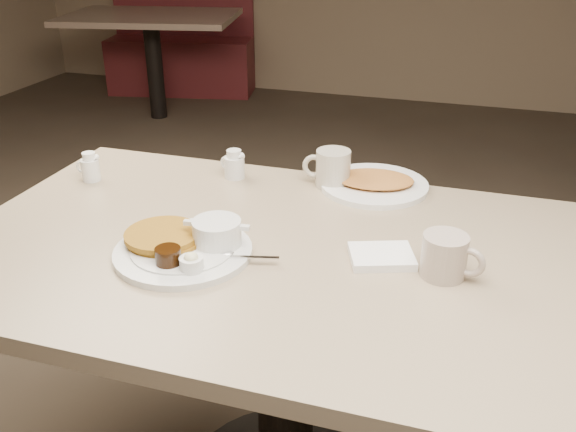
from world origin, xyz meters
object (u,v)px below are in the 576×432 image
(coffee_mug_far, at_px, (332,168))
(booth_back_left, at_px, (180,43))
(coffee_mug_near, at_px, (446,256))
(hash_plate, at_px, (374,183))
(main_plate, at_px, (187,244))
(diner_table, at_px, (285,313))
(creamer_left, at_px, (90,168))
(creamer_right, at_px, (234,165))

(coffee_mug_far, height_order, booth_back_left, booth_back_left)
(coffee_mug_near, height_order, hash_plate, coffee_mug_near)
(main_plate, relative_size, coffee_mug_far, 2.87)
(diner_table, relative_size, hash_plate, 4.67)
(main_plate, relative_size, booth_back_left, 0.23)
(diner_table, relative_size, coffee_mug_far, 11.45)
(creamer_left, bearing_deg, coffee_mug_far, 13.94)
(main_plate, bearing_deg, hash_plate, 55.82)
(coffee_mug_far, relative_size, booth_back_left, 0.08)
(creamer_left, xyz_separation_m, booth_back_left, (-1.47, 3.47, -0.38))
(diner_table, distance_m, hash_plate, 0.45)
(creamer_right, xyz_separation_m, hash_plate, (0.38, 0.04, -0.02))
(main_plate, bearing_deg, booth_back_left, 116.76)
(coffee_mug_far, bearing_deg, diner_table, -92.01)
(main_plate, height_order, creamer_left, creamer_left)
(coffee_mug_far, bearing_deg, creamer_right, -175.28)
(hash_plate, relative_size, booth_back_left, 0.20)
(creamer_right, relative_size, booth_back_left, 0.05)
(hash_plate, bearing_deg, main_plate, -124.18)
(main_plate, xyz_separation_m, creamer_right, (-0.06, 0.43, 0.01))
(creamer_left, bearing_deg, diner_table, -18.60)
(coffee_mug_near, bearing_deg, coffee_mug_far, 130.79)
(coffee_mug_near, distance_m, creamer_left, 0.99)
(diner_table, bearing_deg, coffee_mug_near, -2.06)
(creamer_left, height_order, hash_plate, creamer_left)
(coffee_mug_near, relative_size, booth_back_left, 0.09)
(coffee_mug_near, height_order, booth_back_left, booth_back_left)
(creamer_left, bearing_deg, hash_plate, 13.48)
(coffee_mug_near, distance_m, coffee_mug_far, 0.50)
(main_plate, distance_m, coffee_mug_near, 0.54)
(diner_table, bearing_deg, booth_back_left, 119.64)
(coffee_mug_near, bearing_deg, hash_plate, 118.30)
(coffee_mug_far, height_order, creamer_right, coffee_mug_far)
(creamer_left, relative_size, booth_back_left, 0.05)
(diner_table, xyz_separation_m, main_plate, (-0.20, -0.08, 0.19))
(main_plate, height_order, coffee_mug_far, coffee_mug_far)
(coffee_mug_near, xyz_separation_m, coffee_mug_far, (-0.33, 0.38, 0.00))
(coffee_mug_far, distance_m, creamer_right, 0.27)
(main_plate, distance_m, booth_back_left, 4.22)
(creamer_right, bearing_deg, hash_plate, 6.52)
(coffee_mug_near, xyz_separation_m, creamer_right, (-0.60, 0.36, -0.01))
(diner_table, height_order, coffee_mug_far, coffee_mug_far)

